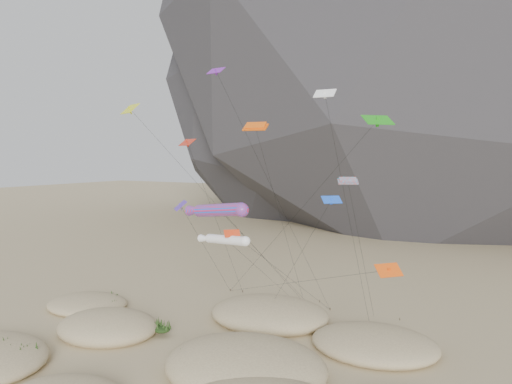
# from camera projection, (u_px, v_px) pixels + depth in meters

# --- Properties ---
(ground) EXTENTS (500.00, 500.00, 0.00)m
(ground) POSITION_uv_depth(u_px,v_px,m) (179.00, 378.00, 42.35)
(ground) COLOR #CCB789
(ground) RESTS_ON ground
(dunes) EXTENTS (52.44, 36.37, 3.97)m
(dunes) POSITION_uv_depth(u_px,v_px,m) (199.00, 354.00, 45.86)
(dunes) COLOR #CCB789
(dunes) RESTS_ON ground
(dune_grass) EXTENTS (42.44, 28.35, 1.55)m
(dune_grass) POSITION_uv_depth(u_px,v_px,m) (195.00, 353.00, 45.62)
(dune_grass) COLOR black
(dune_grass) RESTS_ON ground
(kite_stakes) EXTENTS (23.74, 7.34, 0.30)m
(kite_stakes) POSITION_uv_depth(u_px,v_px,m) (305.00, 306.00, 62.33)
(kite_stakes) COLOR #3F2D1E
(kite_stakes) RESTS_ON ground
(rainbow_tube_kite) EXTENTS (8.93, 18.49, 14.60)m
(rainbow_tube_kite) POSITION_uv_depth(u_px,v_px,m) (217.00, 210.00, 48.78)
(rainbow_tube_kite) COLOR red
(rainbow_tube_kite) RESTS_ON ground
(white_tube_kite) EXTENTS (7.31, 18.87, 11.42)m
(white_tube_kite) POSITION_uv_depth(u_px,v_px,m) (224.00, 240.00, 48.85)
(white_tube_kite) COLOR white
(white_tube_kite) RESTS_ON ground
(orange_parafoil) EXTENTS (2.98, 11.32, 22.78)m
(orange_parafoil) POSITION_uv_depth(u_px,v_px,m) (256.00, 128.00, 56.97)
(orange_parafoil) COLOR #E6550C
(orange_parafoil) RESTS_ON ground
(multi_parafoil) EXTENTS (2.14, 10.58, 16.81)m
(multi_parafoil) POSITION_uv_depth(u_px,v_px,m) (348.00, 183.00, 49.43)
(multi_parafoil) COLOR red
(multi_parafoil) RESTS_ON ground
(delta_kites) EXTENTS (30.29, 18.64, 28.30)m
(delta_kites) POSITION_uv_depth(u_px,v_px,m) (260.00, 162.00, 50.15)
(delta_kites) COLOR purple
(delta_kites) RESTS_ON ground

